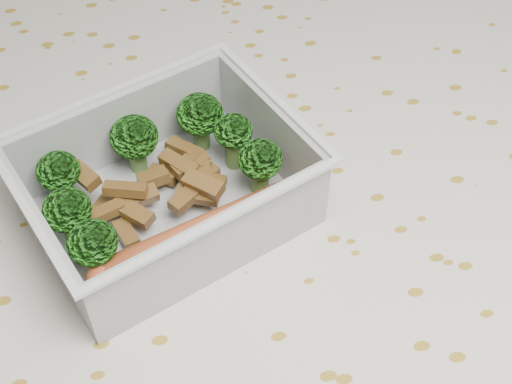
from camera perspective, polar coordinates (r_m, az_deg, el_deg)
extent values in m
cube|color=brown|center=(0.48, 0.02, -3.45)|extent=(1.40, 0.90, 0.04)
cube|color=silver|center=(0.47, 0.02, -1.73)|extent=(1.46, 0.96, 0.01)
cube|color=silver|center=(0.46, -6.93, -1.59)|extent=(0.19, 0.17, 0.00)
cube|color=silver|center=(0.48, -10.72, 5.11)|extent=(0.15, 0.06, 0.05)
cube|color=silver|center=(0.41, -3.21, -4.44)|extent=(0.15, 0.06, 0.05)
cube|color=silver|center=(0.47, 1.09, 4.73)|extent=(0.05, 0.11, 0.05)
cube|color=silver|center=(0.43, -16.41, -3.68)|extent=(0.05, 0.11, 0.05)
cube|color=silver|center=(0.47, -11.44, 7.86)|extent=(0.16, 0.07, 0.00)
cube|color=silver|center=(0.39, -3.05, -2.41)|extent=(0.16, 0.07, 0.00)
cube|color=silver|center=(0.45, 1.58, 7.46)|extent=(0.05, 0.12, 0.00)
cube|color=silver|center=(0.41, -17.78, -1.56)|extent=(0.05, 0.12, 0.00)
cylinder|color=#608C3F|center=(0.47, -15.04, -0.02)|extent=(0.01, 0.01, 0.02)
ellipsoid|color=#2E9023|center=(0.46, -15.54, 1.64)|extent=(0.03, 0.03, 0.02)
cylinder|color=#608C3F|center=(0.48, -9.41, 2.66)|extent=(0.01, 0.01, 0.02)
ellipsoid|color=#2E9023|center=(0.47, -9.72, 4.37)|extent=(0.03, 0.03, 0.03)
cylinder|color=#608C3F|center=(0.49, -4.37, 4.49)|extent=(0.01, 0.01, 0.02)
ellipsoid|color=#2E9023|center=(0.48, -4.52, 6.22)|extent=(0.03, 0.03, 0.03)
cylinder|color=#608C3F|center=(0.45, -14.38, -3.05)|extent=(0.01, 0.01, 0.02)
ellipsoid|color=#2E9023|center=(0.44, -14.88, -1.40)|extent=(0.03, 0.03, 0.03)
cylinder|color=#608C3F|center=(0.48, -1.78, 3.18)|extent=(0.01, 0.01, 0.02)
ellipsoid|color=#2E9023|center=(0.46, -1.84, 4.92)|extent=(0.03, 0.03, 0.02)
cylinder|color=#608C3F|center=(0.43, -12.51, -5.59)|extent=(0.01, 0.01, 0.02)
ellipsoid|color=#2E9023|center=(0.42, -12.97, -3.97)|extent=(0.03, 0.03, 0.03)
cylinder|color=#608C3F|center=(0.46, 0.34, 0.91)|extent=(0.01, 0.01, 0.02)
ellipsoid|color=#2E9023|center=(0.45, 0.35, 2.64)|extent=(0.03, 0.03, 0.02)
cube|color=brown|center=(0.47, -5.47, 2.29)|extent=(0.02, 0.02, 0.01)
cube|color=brown|center=(0.46, -13.57, 1.25)|extent=(0.02, 0.02, 0.01)
cube|color=brown|center=(0.46, -4.20, 1.57)|extent=(0.01, 0.03, 0.01)
cube|color=brown|center=(0.46, -8.23, 1.10)|extent=(0.02, 0.02, 0.01)
cube|color=brown|center=(0.45, -12.21, -1.71)|extent=(0.03, 0.02, 0.01)
cube|color=brown|center=(0.45, -5.75, -0.58)|extent=(0.02, 0.02, 0.01)
cube|color=brown|center=(0.47, -7.45, 1.38)|extent=(0.02, 0.02, 0.01)
cube|color=brown|center=(0.45, -4.23, 0.59)|extent=(0.03, 0.03, 0.01)
cube|color=brown|center=(0.47, -6.19, 2.17)|extent=(0.03, 0.03, 0.01)
cube|color=brown|center=(0.45, -4.69, -0.26)|extent=(0.03, 0.02, 0.01)
cube|color=brown|center=(0.47, -4.43, 0.99)|extent=(0.03, 0.02, 0.01)
cube|color=brown|center=(0.47, -11.79, -0.84)|extent=(0.02, 0.03, 0.01)
cube|color=brown|center=(0.45, -9.50, -0.51)|extent=(0.03, 0.02, 0.01)
cube|color=brown|center=(0.45, -10.43, 0.20)|extent=(0.03, 0.02, 0.01)
cube|color=brown|center=(0.45, -9.54, -1.75)|extent=(0.02, 0.02, 0.01)
cube|color=brown|center=(0.47, -4.72, 2.65)|extent=(0.02, 0.02, 0.01)
cube|color=brown|center=(0.47, -3.68, 0.82)|extent=(0.02, 0.02, 0.01)
cube|color=brown|center=(0.45, -10.36, -3.28)|extent=(0.02, 0.02, 0.01)
cube|color=brown|center=(0.47, -5.25, 2.16)|extent=(0.03, 0.02, 0.01)
cube|color=brown|center=(0.48, -5.73, 3.32)|extent=(0.03, 0.03, 0.01)
cylinder|color=#B9532B|center=(0.43, -4.26, -3.34)|extent=(0.13, 0.06, 0.02)
sphere|color=#B9532B|center=(0.45, 2.91, -0.15)|extent=(0.02, 0.02, 0.02)
sphere|color=#B9532B|center=(0.42, -12.00, -6.71)|extent=(0.02, 0.02, 0.02)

